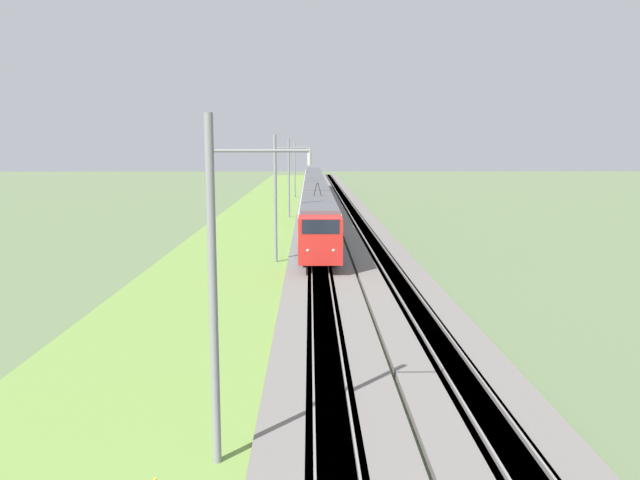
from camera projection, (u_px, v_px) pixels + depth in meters
The scene contains 10 objects.
ballast_main at pixel (317, 231), 59.68m from camera, with size 240.00×4.40×0.30m.
ballast_adjacent at pixel (364, 231), 59.76m from camera, with size 240.00×4.40×0.30m.
track_main at pixel (317, 231), 59.68m from camera, with size 240.00×1.57×0.45m.
track_adjacent at pixel (364, 231), 59.75m from camera, with size 240.00×1.57×0.45m.
grass_verge at pixel (260, 232), 59.61m from camera, with size 240.00×12.10×0.12m.
passenger_train at pixel (315, 191), 80.82m from camera, with size 86.63×2.87×5.21m.
catenary_mast_near at pixel (215, 291), 15.44m from camera, with size 0.22×2.56×8.98m.
catenary_mast_mid at pixel (276, 198), 43.40m from camera, with size 0.22×2.56×9.01m.
catenary_mast_far at pixel (289, 177), 71.36m from camera, with size 0.22×2.56×9.09m.
catenary_mast_distant at pixel (295, 169), 99.33m from camera, with size 0.22×2.56×8.89m.
Camera 1 is at (-9.14, 0.64, 8.18)m, focal length 35.00 mm.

